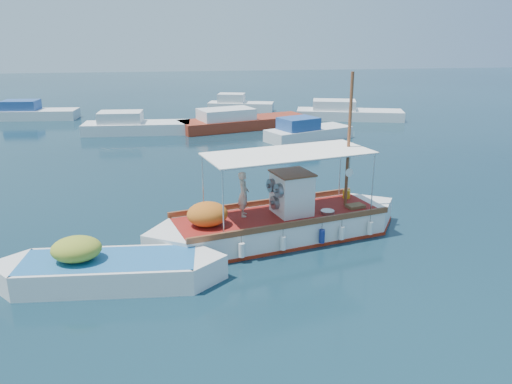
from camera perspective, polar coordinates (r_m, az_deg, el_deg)
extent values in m
plane|color=black|center=(18.60, 2.46, -4.56)|extent=(160.00, 160.00, 0.00)
cube|color=white|center=(17.93, 2.62, -4.25)|extent=(7.71, 4.10, 1.08)
cube|color=white|center=(16.81, -8.84, -6.03)|extent=(2.38, 2.38, 1.08)
cube|color=white|center=(19.69, 12.34, -2.60)|extent=(2.38, 2.38, 1.08)
cube|color=#9F240F|center=(18.06, 2.60, -5.20)|extent=(7.83, 4.20, 0.18)
cube|color=maroon|center=(17.75, 2.64, -2.70)|extent=(7.67, 3.91, 0.06)
cube|color=brown|center=(18.76, 1.04, -1.15)|extent=(7.26, 1.83, 0.20)
cube|color=brown|center=(16.67, 4.46, -3.69)|extent=(7.26, 1.83, 0.20)
cube|color=white|center=(17.70, 4.11, -0.19)|extent=(1.44, 1.51, 1.47)
cube|color=brown|center=(17.48, 4.17, 2.19)|extent=(1.56, 1.63, 0.06)
cylinder|color=slate|center=(17.08, 2.69, 0.19)|extent=(0.32, 0.53, 0.49)
cylinder|color=slate|center=(17.62, 1.82, 0.76)|extent=(0.32, 0.53, 0.49)
cylinder|color=slate|center=(17.51, 2.23, -1.21)|extent=(0.32, 0.53, 0.49)
cylinder|color=brown|center=(18.36, 10.55, 5.74)|extent=(0.14, 0.14, 4.90)
cylinder|color=brown|center=(18.04, 8.39, 4.36)|extent=(1.73, 0.49, 0.08)
cylinder|color=silver|center=(17.51, -6.09, 0.80)|extent=(0.05, 0.05, 2.20)
cylinder|color=silver|center=(15.56, -3.78, -1.34)|extent=(0.05, 0.05, 2.20)
cylinder|color=silver|center=(19.76, 9.60, 2.63)|extent=(0.05, 0.05, 2.20)
cylinder|color=silver|center=(18.05, 13.21, 0.95)|extent=(0.05, 0.05, 2.20)
cube|color=white|center=(17.24, 3.78, 4.46)|extent=(6.17, 3.64, 0.04)
ellipsoid|color=#C4631C|center=(16.70, -5.58, -2.54)|extent=(1.61, 1.45, 0.82)
cube|color=gold|center=(18.67, 5.48, -1.01)|extent=(0.28, 0.23, 0.39)
cylinder|color=gold|center=(19.76, 10.30, -0.24)|extent=(0.35, 0.35, 0.33)
cube|color=brown|center=(18.79, 11.29, -1.60)|extent=(0.72, 0.58, 0.12)
cylinder|color=#B2B2B2|center=(18.02, 8.18, -2.28)|extent=(0.59, 0.59, 0.12)
cylinder|color=white|center=(17.41, 10.60, 2.19)|extent=(0.29, 0.10, 0.29)
cylinder|color=white|center=(16.03, -1.65, -6.65)|extent=(0.24, 0.24, 0.47)
cylinder|color=navy|center=(17.21, 7.54, -5.03)|extent=(0.24, 0.24, 0.47)
cylinder|color=white|center=(18.22, 12.90, -4.02)|extent=(0.24, 0.24, 0.47)
imported|color=#C1B5A0|center=(17.38, -1.44, -0.23)|extent=(0.45, 0.63, 1.60)
cube|color=white|center=(15.49, -16.36, -9.03)|extent=(5.15, 2.35, 0.98)
cube|color=white|center=(16.20, -25.17, -8.86)|extent=(1.95, 1.95, 0.98)
cube|color=white|center=(15.17, -6.96, -8.97)|extent=(1.95, 1.95, 0.98)
cube|color=#21619B|center=(15.29, -16.52, -7.46)|extent=(5.13, 2.13, 0.05)
ellipsoid|color=#95A12D|center=(15.35, -19.84, -6.15)|extent=(1.52, 1.28, 0.72)
cube|color=silver|center=(37.69, -13.40, 7.00)|extent=(7.74, 2.86, 1.00)
cube|color=silver|center=(37.71, -15.24, 8.26)|extent=(3.16, 2.22, 0.80)
cube|color=maroon|center=(38.64, -1.35, 7.73)|extent=(10.35, 5.57, 1.00)
cube|color=silver|center=(37.90, -3.43, 8.89)|extent=(4.50, 3.43, 0.80)
cube|color=silver|center=(34.64, 6.05, 6.46)|extent=(6.44, 4.35, 1.00)
cube|color=#294C89|center=(33.94, 4.87, 7.80)|extent=(2.95, 2.65, 0.80)
cube|color=silver|center=(43.39, 10.62, 8.56)|extent=(9.15, 4.99, 1.00)
cube|color=silver|center=(43.21, 8.92, 9.81)|extent=(3.99, 3.12, 0.80)
cube|color=silver|center=(46.72, -23.93, 7.99)|extent=(7.16, 2.92, 1.00)
cube|color=#294C89|center=(46.97, -25.29, 8.98)|extent=(2.96, 2.20, 0.80)
cube|color=silver|center=(47.33, -1.73, 9.60)|extent=(6.31, 3.55, 1.00)
cube|color=silver|center=(47.35, -2.83, 10.69)|extent=(2.77, 2.29, 0.80)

